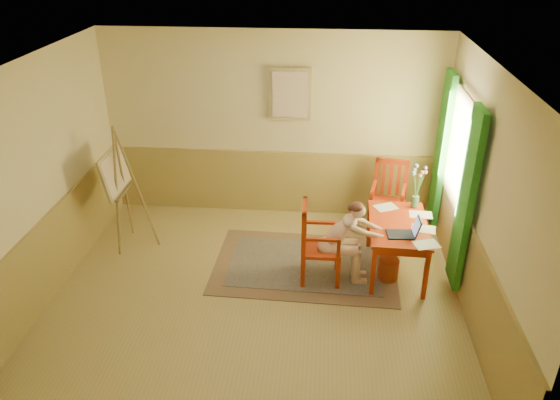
# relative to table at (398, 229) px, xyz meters

# --- Properties ---
(room) EXTENTS (5.04, 4.54, 2.84)m
(room) POSITION_rel_table_xyz_m (-1.74, -0.68, 0.77)
(room) COLOR tan
(room) RESTS_ON ground
(wainscot) EXTENTS (5.00, 4.50, 1.00)m
(wainscot) POSITION_rel_table_xyz_m (-1.74, 0.11, -0.13)
(wainscot) COLOR tan
(wainscot) RESTS_ON room
(window) EXTENTS (0.12, 2.01, 2.20)m
(window) POSITION_rel_table_xyz_m (0.68, 0.42, 0.71)
(window) COLOR white
(window) RESTS_ON room
(wall_portrait) EXTENTS (0.60, 0.05, 0.76)m
(wall_portrait) POSITION_rel_table_xyz_m (-1.49, 1.52, 1.27)
(wall_portrait) COLOR tan
(wall_portrait) RESTS_ON room
(rug) EXTENTS (2.45, 1.67, 0.02)m
(rug) POSITION_rel_table_xyz_m (-1.16, 0.02, -0.62)
(rug) COLOR #8C7251
(rug) RESTS_ON room
(table) EXTENTS (0.75, 1.22, 0.72)m
(table) POSITION_rel_table_xyz_m (0.00, 0.00, 0.00)
(table) COLOR #B02E0A
(table) RESTS_ON room
(chair_left) EXTENTS (0.49, 0.47, 1.06)m
(chair_left) POSITION_rel_table_xyz_m (-1.01, -0.26, -0.10)
(chair_left) COLOR #B02E0A
(chair_left) RESTS_ON room
(chair_back) EXTENTS (0.57, 0.58, 1.08)m
(chair_back) POSITION_rel_table_xyz_m (-0.02, 1.04, -0.09)
(chair_back) COLOR #B02E0A
(chair_back) RESTS_ON room
(figure) EXTENTS (0.82, 0.36, 1.11)m
(figure) POSITION_rel_table_xyz_m (-0.68, -0.25, -0.02)
(figure) COLOR beige
(figure) RESTS_ON room
(laptop) EXTENTS (0.39, 0.25, 0.23)m
(laptop) POSITION_rel_table_xyz_m (0.05, -0.29, 0.14)
(laptop) COLOR #1E2338
(laptop) RESTS_ON table
(papers) EXTENTS (0.76, 1.20, 0.00)m
(papers) POSITION_rel_table_xyz_m (0.18, 0.01, 0.09)
(papers) COLOR white
(papers) RESTS_ON table
(vase) EXTENTS (0.25, 0.29, 0.58)m
(vase) POSITION_rel_table_xyz_m (0.26, 0.48, 0.36)
(vase) COLOR #3F724C
(vase) RESTS_ON table
(wastebasket) EXTENTS (0.27, 0.27, 0.28)m
(wastebasket) POSITION_rel_table_xyz_m (-0.10, -0.18, -0.49)
(wastebasket) COLOR #A54324
(wastebasket) RESTS_ON room
(easel) EXTENTS (0.59, 0.78, 1.77)m
(easel) POSITION_rel_table_xyz_m (-3.72, 0.37, 0.42)
(easel) COLOR olive
(easel) RESTS_ON room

